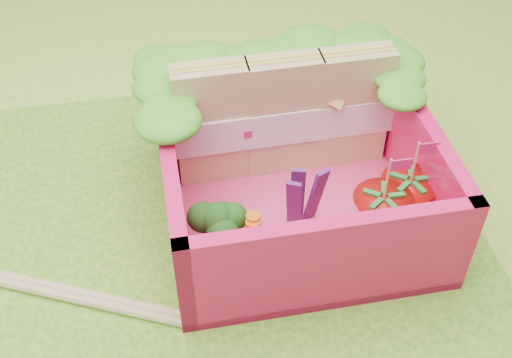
{
  "coord_description": "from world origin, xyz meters",
  "views": [
    {
      "loc": [
        -0.23,
        -2.13,
        2.45
      ],
      "look_at": [
        0.2,
        0.13,
        0.28
      ],
      "focal_mm": 45.0,
      "sensor_mm": 36.0,
      "label": 1
    }
  ],
  "objects_px": {
    "strawberry_left": "(380,219)",
    "strawberry_right": "(406,202)",
    "sandwich_stack": "(284,116)",
    "broccoli": "(216,225)",
    "bento_box": "(296,170)"
  },
  "relations": [
    {
      "from": "bento_box",
      "to": "strawberry_left",
      "type": "height_order",
      "value": "strawberry_left"
    },
    {
      "from": "broccoli",
      "to": "strawberry_right",
      "type": "relative_size",
      "value": 0.59
    },
    {
      "from": "bento_box",
      "to": "strawberry_right",
      "type": "xyz_separation_m",
      "value": [
        0.5,
        -0.24,
        -0.08
      ]
    },
    {
      "from": "sandwich_stack",
      "to": "strawberry_left",
      "type": "height_order",
      "value": "sandwich_stack"
    },
    {
      "from": "sandwich_stack",
      "to": "strawberry_right",
      "type": "distance_m",
      "value": 0.76
    },
    {
      "from": "sandwich_stack",
      "to": "broccoli",
      "type": "relative_size",
      "value": 3.96
    },
    {
      "from": "sandwich_stack",
      "to": "broccoli",
      "type": "xyz_separation_m",
      "value": [
        -0.44,
        -0.56,
        -0.15
      ]
    },
    {
      "from": "broccoli",
      "to": "strawberry_left",
      "type": "xyz_separation_m",
      "value": [
        0.77,
        -0.07,
        -0.03
      ]
    },
    {
      "from": "broccoli",
      "to": "bento_box",
      "type": "bearing_deg",
      "value": 30.1
    },
    {
      "from": "bento_box",
      "to": "strawberry_left",
      "type": "distance_m",
      "value": 0.47
    },
    {
      "from": "bento_box",
      "to": "strawberry_right",
      "type": "height_order",
      "value": "strawberry_right"
    },
    {
      "from": "strawberry_left",
      "to": "strawberry_right",
      "type": "height_order",
      "value": "strawberry_left"
    },
    {
      "from": "bento_box",
      "to": "broccoli",
      "type": "xyz_separation_m",
      "value": [
        -0.43,
        -0.25,
        -0.04
      ]
    },
    {
      "from": "broccoli",
      "to": "strawberry_left",
      "type": "height_order",
      "value": "strawberry_left"
    },
    {
      "from": "bento_box",
      "to": "strawberry_right",
      "type": "relative_size",
      "value": 2.49
    }
  ]
}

